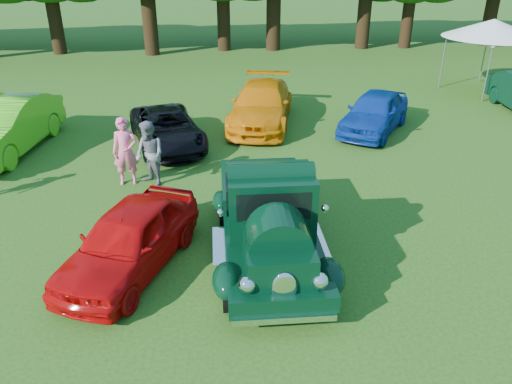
{
  "coord_description": "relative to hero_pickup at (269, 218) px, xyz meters",
  "views": [
    {
      "loc": [
        0.24,
        -8.68,
        6.09
      ],
      "look_at": [
        1.09,
        1.34,
        1.1
      ],
      "focal_mm": 35.0,
      "sensor_mm": 36.0,
      "label": 1
    }
  ],
  "objects": [
    {
      "name": "ground",
      "position": [
        -1.29,
        -0.49,
        -0.89
      ],
      "size": [
        120.0,
        120.0,
        0.0
      ],
      "primitive_type": "plane",
      "color": "#204B11",
      "rests_on": "ground"
    },
    {
      "name": "spectator_grey",
      "position": [
        -2.89,
        3.77,
        0.04
      ],
      "size": [
        1.12,
        1.14,
        1.86
      ],
      "primitive_type": "imported",
      "rotation": [
        0.0,
        0.0,
        -0.87
      ],
      "color": "slate",
      "rests_on": "ground"
    },
    {
      "name": "spectator_pink",
      "position": [
        -3.56,
        3.94,
        0.08
      ],
      "size": [
        0.75,
        0.53,
        1.93
      ],
      "primitive_type": "imported",
      "rotation": [
        0.0,
        0.0,
        0.1
      ],
      "color": "#ED6189",
      "rests_on": "ground"
    },
    {
      "name": "back_car_black",
      "position": [
        -2.67,
        6.88,
        -0.29
      ],
      "size": [
        3.08,
        4.74,
        1.21
      ],
      "primitive_type": "imported",
      "rotation": [
        0.0,
        0.0,
        0.27
      ],
      "color": "black",
      "rests_on": "ground"
    },
    {
      "name": "red_convertible",
      "position": [
        -2.9,
        -0.27,
        -0.21
      ],
      "size": [
        3.05,
        4.32,
        1.37
      ],
      "primitive_type": "imported",
      "rotation": [
        0.0,
        0.0,
        -0.4
      ],
      "color": "#B80708",
      "rests_on": "ground"
    },
    {
      "name": "canopy_tent",
      "position": [
        11.31,
        12.74,
        1.88
      ],
      "size": [
        5.46,
        5.46,
        3.19
      ],
      "rotation": [
        0.0,
        0.0,
        0.35
      ],
      "color": "silver",
      "rests_on": "ground"
    },
    {
      "name": "hero_pickup",
      "position": [
        0.0,
        0.0,
        0.0
      ],
      "size": [
        2.45,
        5.26,
        2.06
      ],
      "color": "black",
      "rests_on": "ground"
    },
    {
      "name": "back_car_blue",
      "position": [
        4.66,
        7.7,
        -0.18
      ],
      "size": [
        3.74,
        4.44,
        1.43
      ],
      "primitive_type": "imported",
      "rotation": [
        0.0,
        0.0,
        -0.59
      ],
      "color": "navy",
      "rests_on": "ground"
    },
    {
      "name": "back_car_lime",
      "position": [
        -7.81,
        6.75,
        -0.04
      ],
      "size": [
        2.53,
        5.37,
        1.7
      ],
      "primitive_type": "imported",
      "rotation": [
        0.0,
        0.0,
        -0.15
      ],
      "color": "#46B718",
      "rests_on": "ground"
    },
    {
      "name": "back_car_orange",
      "position": [
        0.68,
        8.85,
        -0.14
      ],
      "size": [
        3.11,
        5.5,
        1.5
      ],
      "primitive_type": "imported",
      "rotation": [
        0.0,
        0.0,
        -0.2
      ],
      "color": "orange",
      "rests_on": "ground"
    }
  ]
}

